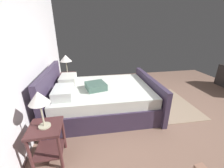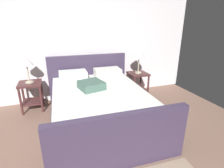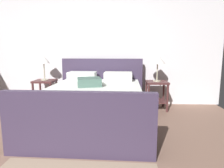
{
  "view_description": "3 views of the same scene",
  "coord_description": "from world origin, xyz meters",
  "px_view_note": "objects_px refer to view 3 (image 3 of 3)",
  "views": [
    {
      "loc": [
        -2.56,
        2.03,
        1.87
      ],
      "look_at": [
        0.54,
        1.44,
        0.6
      ],
      "focal_mm": 22.69,
      "sensor_mm": 36.0,
      "label": 1
    },
    {
      "loc": [
        -0.33,
        -1.06,
        1.76
      ],
      "look_at": [
        0.62,
        1.69,
        0.72
      ],
      "focal_mm": 28.03,
      "sensor_mm": 36.0,
      "label": 2
    },
    {
      "loc": [
        0.82,
        -1.58,
        1.21
      ],
      "look_at": [
        0.69,
        1.42,
        0.72
      ],
      "focal_mm": 32.02,
      "sensor_mm": 36.0,
      "label": 3
    }
  ],
  "objects_px": {
    "nightstand_right": "(157,91)",
    "table_lamp_right": "(158,60)",
    "table_lamp_left": "(44,61)",
    "nightstand_left": "(45,89)",
    "bed": "(95,103)"
  },
  "relations": [
    {
      "from": "nightstand_right",
      "to": "table_lamp_right",
      "type": "relative_size",
      "value": 1.09
    },
    {
      "from": "table_lamp_right",
      "to": "table_lamp_left",
      "type": "relative_size",
      "value": 1.04
    },
    {
      "from": "table_lamp_right",
      "to": "nightstand_right",
      "type": "bearing_deg",
      "value": -135.0
    },
    {
      "from": "nightstand_right",
      "to": "nightstand_left",
      "type": "xyz_separation_m",
      "value": [
        -2.41,
        0.07,
        0.0
      ]
    },
    {
      "from": "bed",
      "to": "table_lamp_right",
      "type": "bearing_deg",
      "value": 34.96
    },
    {
      "from": "nightstand_right",
      "to": "bed",
      "type": "bearing_deg",
      "value": -145.04
    },
    {
      "from": "bed",
      "to": "nightstand_left",
      "type": "distance_m",
      "value": 1.51
    },
    {
      "from": "nightstand_right",
      "to": "table_lamp_left",
      "type": "relative_size",
      "value": 1.13
    },
    {
      "from": "bed",
      "to": "table_lamp_left",
      "type": "distance_m",
      "value": 1.66
    },
    {
      "from": "nightstand_right",
      "to": "table_lamp_right",
      "type": "bearing_deg",
      "value": 45.0
    },
    {
      "from": "nightstand_left",
      "to": "table_lamp_right",
      "type": "bearing_deg",
      "value": -1.78
    },
    {
      "from": "bed",
      "to": "nightstand_right",
      "type": "relative_size",
      "value": 4.01
    },
    {
      "from": "bed",
      "to": "table_lamp_right",
      "type": "distance_m",
      "value": 1.63
    },
    {
      "from": "table_lamp_right",
      "to": "table_lamp_left",
      "type": "height_order",
      "value": "table_lamp_right"
    },
    {
      "from": "nightstand_right",
      "to": "table_lamp_right",
      "type": "height_order",
      "value": "table_lamp_right"
    }
  ]
}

